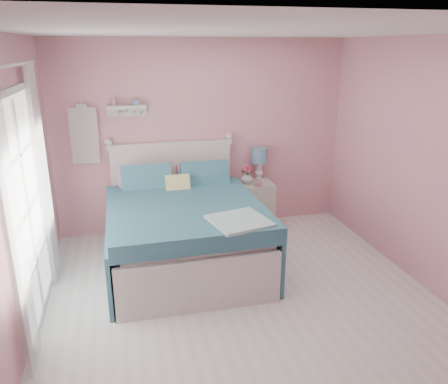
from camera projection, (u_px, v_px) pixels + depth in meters
name	position (u px, v px, depth m)	size (l,w,h in m)	color
floor	(247.00, 310.00, 4.34)	(4.50, 4.50, 0.00)	white
room_shell	(250.00, 154.00, 3.83)	(4.50, 4.50, 4.50)	pink
bed	(184.00, 230.00, 5.17)	(1.75, 2.19, 1.26)	silver
nightstand	(255.00, 205.00, 6.23)	(0.46, 0.46, 0.67)	beige
table_lamp	(259.00, 158.00, 6.14)	(0.23, 0.23, 0.46)	white
vase	(247.00, 177.00, 6.06)	(0.17, 0.17, 0.17)	silver
teacup	(258.00, 183.00, 5.96)	(0.10, 0.10, 0.08)	#CC8991
roses	(247.00, 169.00, 6.01)	(0.14, 0.11, 0.12)	#E44D71
wall_shelf	(126.00, 108.00, 5.58)	(0.50, 0.15, 0.25)	silver
hanging_dress	(84.00, 136.00, 5.56)	(0.34, 0.03, 0.72)	white
french_door	(27.00, 211.00, 3.93)	(0.04, 1.32, 2.16)	silver
curtain_near	(13.00, 232.00, 3.22)	(0.04, 0.40, 2.32)	white
curtain_far	(44.00, 177.00, 4.59)	(0.04, 0.40, 2.32)	white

